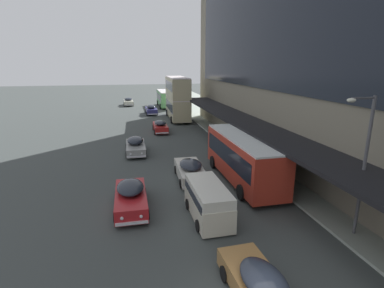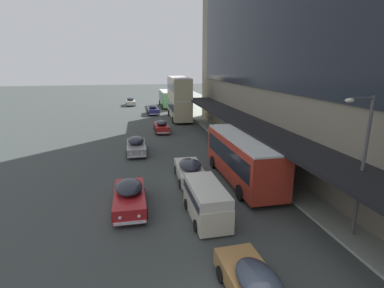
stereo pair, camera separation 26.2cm
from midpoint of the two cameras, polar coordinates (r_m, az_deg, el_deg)
name	(u,v)px [view 1 (the left image)]	position (r m, az deg, el deg)	size (l,w,h in m)	color
transit_bus_kerbside_front	(177,97)	(46.23, -2.97, 8.96)	(3.13, 10.17, 6.40)	tan
transit_bus_kerbside_rear	(243,156)	(21.88, 9.37, -2.26)	(2.85, 9.55, 3.35)	#AF2F20
transit_bus_kerbside_far	(165,98)	(60.19, -5.26, 8.78)	(2.85, 9.10, 3.15)	#569D5A
sedan_far_back	(128,102)	(63.54, -12.13, 7.90)	(2.02, 4.50, 1.58)	beige
sedan_oncoming_front	(160,126)	(37.86, -6.25, 3.39)	(1.82, 4.66, 1.52)	#A61D1C
sedan_second_mid	(131,196)	(18.31, -12.00, -9.72)	(1.95, 4.84, 1.60)	#A91C20
sedan_lead_mid	(261,287)	(11.95, 12.30, -25.11)	(1.92, 4.79, 1.46)	#9D6E3A
sedan_second_near	(151,110)	(51.57, -7.91, 6.51)	(1.91, 4.55, 1.64)	navy
sedan_trailing_mid	(136,145)	(29.24, -10.96, -0.27)	(1.92, 4.77, 1.55)	gray
sedan_lead_near	(190,170)	(22.16, -0.69, -4.98)	(2.07, 4.85, 1.55)	beige
vw_van	(207,199)	(16.91, 2.50, -10.41)	(1.94, 4.57, 1.96)	beige
street_lamp	(363,157)	(16.00, 29.31, -2.22)	(1.50, 0.28, 6.86)	#4C4C51
fire_hydrant	(291,184)	(21.46, 17.94, -7.22)	(0.20, 0.40, 0.70)	red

